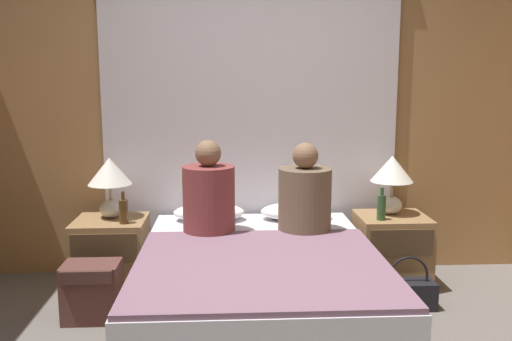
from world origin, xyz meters
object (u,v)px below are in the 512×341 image
(lamp_right, at_px, (392,175))
(beer_bottle_on_left_stand, at_px, (124,211))
(person_right_in_bed, at_px, (305,197))
(backpack_on_floor, at_px, (92,288))
(lamp_left, at_px, (110,177))
(person_left_in_bed, at_px, (209,197))
(nightstand_left, at_px, (112,255))
(pillow_left, at_px, (209,212))
(pillow_right, at_px, (296,211))
(handbag_on_floor, at_px, (408,293))
(bed, at_px, (259,290))
(nightstand_right, at_px, (391,250))
(beer_bottle_on_right_stand, at_px, (381,207))

(lamp_right, relative_size, beer_bottle_on_left_stand, 1.92)
(person_right_in_bed, distance_m, backpack_on_floor, 1.49)
(lamp_left, distance_m, person_left_in_bed, 0.79)
(nightstand_left, xyz_separation_m, lamp_left, (0.00, 0.06, 0.56))
(person_right_in_bed, bearing_deg, lamp_right, 25.10)
(lamp_left, height_order, beer_bottle_on_left_stand, lamp_left)
(lamp_left, bearing_deg, beer_bottle_on_left_stand, -54.68)
(pillow_left, bearing_deg, lamp_left, -176.93)
(pillow_right, height_order, person_right_in_bed, person_right_in_bed)
(pillow_right, xyz_separation_m, person_right_in_bed, (0.01, -0.36, 0.19))
(person_right_in_bed, relative_size, handbag_on_floor, 1.72)
(bed, distance_m, handbag_on_floor, 1.05)
(person_left_in_bed, bearing_deg, person_right_in_bed, 0.00)
(nightstand_right, relative_size, person_left_in_bed, 0.82)
(pillow_left, bearing_deg, beer_bottle_on_right_stand, -9.61)
(lamp_left, xyz_separation_m, person_right_in_bed, (1.36, -0.32, -0.09))
(pillow_right, relative_size, person_right_in_bed, 0.85)
(backpack_on_floor, bearing_deg, beer_bottle_on_left_stand, 69.68)
(pillow_left, distance_m, backpack_on_floor, 0.99)
(pillow_left, relative_size, beer_bottle_on_right_stand, 2.19)
(person_left_in_bed, xyz_separation_m, beer_bottle_on_right_stand, (1.21, 0.15, -0.12))
(lamp_right, distance_m, pillow_left, 1.37)
(nightstand_right, height_order, person_left_in_bed, person_left_in_bed)
(pillow_left, xyz_separation_m, pillow_right, (0.64, 0.00, 0.00))
(pillow_right, distance_m, person_right_in_bed, 0.41)
(pillow_left, bearing_deg, lamp_right, -1.60)
(nightstand_right, relative_size, lamp_left, 1.20)
(bed, xyz_separation_m, lamp_left, (-1.02, 0.72, 0.58))
(beer_bottle_on_left_stand, bearing_deg, person_right_in_bed, -7.05)
(person_right_in_bed, bearing_deg, lamp_left, 166.62)
(nightstand_right, bearing_deg, handbag_on_floor, -91.53)
(lamp_left, distance_m, person_right_in_bed, 1.40)
(bed, distance_m, person_right_in_bed, 0.72)
(beer_bottle_on_left_stand, bearing_deg, handbag_on_floor, -9.46)
(handbag_on_floor, bearing_deg, lamp_left, 166.49)
(lamp_right, xyz_separation_m, beer_bottle_on_right_stand, (-0.12, -0.17, -0.20))
(person_right_in_bed, distance_m, beer_bottle_on_right_stand, 0.60)
(nightstand_left, xyz_separation_m, pillow_right, (1.34, 0.10, 0.28))
(nightstand_right, xyz_separation_m, beer_bottle_on_right_stand, (-0.12, -0.11, 0.36))
(nightstand_right, relative_size, handbag_on_floor, 1.46)
(nightstand_right, relative_size, pillow_left, 1.01)
(nightstand_left, xyz_separation_m, person_left_in_bed, (0.71, -0.26, 0.48))
(nightstand_right, xyz_separation_m, pillow_left, (-1.34, 0.10, 0.28))
(person_right_in_bed, bearing_deg, person_left_in_bed, 180.00)
(bed, bearing_deg, lamp_left, 144.82)
(nightstand_right, height_order, beer_bottle_on_right_stand, beer_bottle_on_right_stand)
(bed, bearing_deg, lamp_right, 35.18)
(bed, xyz_separation_m, handbag_on_floor, (1.01, 0.23, -0.13))
(beer_bottle_on_left_stand, bearing_deg, pillow_left, 19.66)
(lamp_left, bearing_deg, lamp_right, 0.00)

